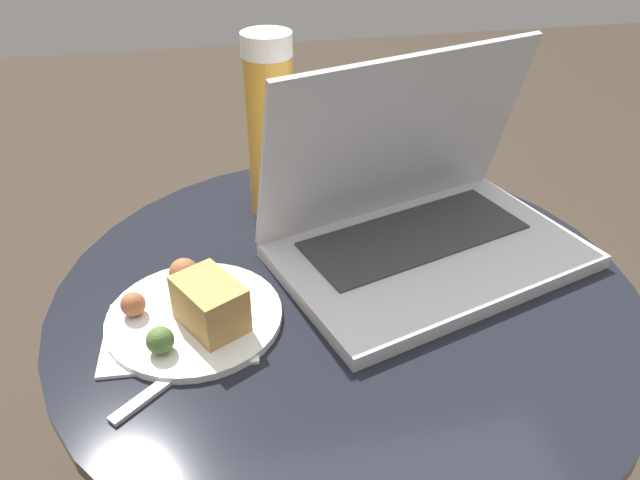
# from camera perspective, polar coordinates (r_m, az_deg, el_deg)

# --- Properties ---
(table) EXTENTS (0.69, 0.69, 0.57)m
(table) POSITION_cam_1_polar(r_m,az_deg,el_deg) (0.84, 2.20, -11.72)
(table) COLOR #515156
(table) RESTS_ON ground_plane
(napkin) EXTENTS (0.17, 0.12, 0.00)m
(napkin) POSITION_cam_1_polar(r_m,az_deg,el_deg) (0.70, -12.60, -8.28)
(napkin) COLOR white
(napkin) RESTS_ON table
(laptop) EXTENTS (0.43, 0.34, 0.25)m
(laptop) POSITION_cam_1_polar(r_m,az_deg,el_deg) (0.79, 9.02, 2.18)
(laptop) COLOR silver
(laptop) RESTS_ON table
(beer_glass) EXTENTS (0.06, 0.06, 0.25)m
(beer_glass) POSITION_cam_1_polar(r_m,az_deg,el_deg) (0.85, -4.56, 10.26)
(beer_glass) COLOR gold
(beer_glass) RESTS_ON table
(snack_plate) EXTENTS (0.19, 0.19, 0.06)m
(snack_plate) POSITION_cam_1_polar(r_m,az_deg,el_deg) (0.70, -11.28, -6.29)
(snack_plate) COLOR white
(snack_plate) RESTS_ON table
(fork) EXTENTS (0.15, 0.13, 0.00)m
(fork) POSITION_cam_1_polar(r_m,az_deg,el_deg) (0.66, -11.27, -10.68)
(fork) COLOR silver
(fork) RESTS_ON table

